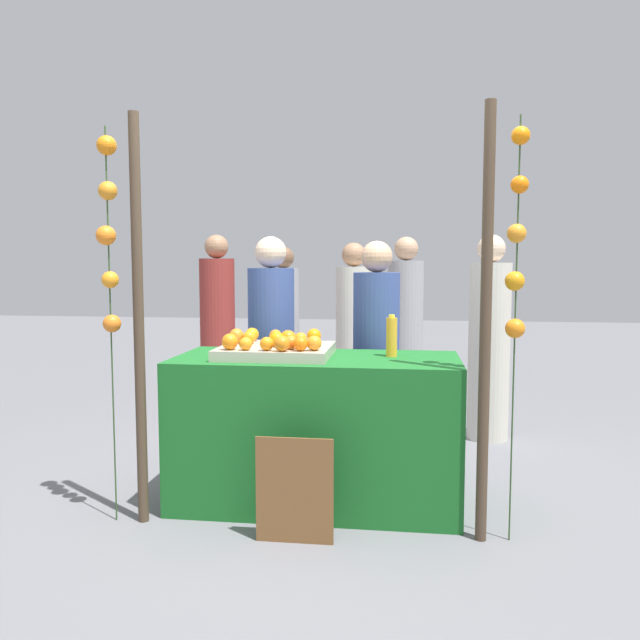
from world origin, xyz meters
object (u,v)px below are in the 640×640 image
stall_counter (317,430)px  orange_0 (230,342)px  vendor_left (271,360)px  vendor_right (376,365)px  orange_1 (252,334)px  chalkboard_sign (295,491)px  juice_bottle (392,337)px

stall_counter → orange_0: (-0.46, -0.20, 0.53)m
vendor_left → vendor_right: size_ratio=1.02×
stall_counter → vendor_right: vendor_right is taller
stall_counter → orange_1: bearing=154.5°
chalkboard_sign → vendor_left: 1.34m
orange_0 → vendor_right: 1.16m
orange_0 → vendor_right: vendor_right is taller
orange_0 → orange_1: 0.40m
chalkboard_sign → vendor_left: size_ratio=0.35×
stall_counter → vendor_left: (-0.40, 0.64, 0.30)m
orange_1 → chalkboard_sign: (0.39, -0.75, -0.70)m
chalkboard_sign → vendor_right: (0.35, 1.19, 0.46)m
orange_0 → juice_bottle: bearing=17.1°
chalkboard_sign → stall_counter: bearing=86.5°
stall_counter → vendor_right: 0.77m
juice_bottle → stall_counter: bearing=-170.1°
stall_counter → orange_0: bearing=-156.5°
stall_counter → vendor_right: size_ratio=1.06×
orange_0 → vendor_right: bearing=47.4°
chalkboard_sign → orange_1: bearing=117.6°
orange_1 → vendor_right: bearing=30.3°
orange_1 → vendor_right: (0.74, 0.43, -0.24)m
orange_1 → vendor_left: (0.03, 0.44, -0.23)m
orange_0 → vendor_left: vendor_left is taller
stall_counter → vendor_left: bearing=122.0°
orange_0 → chalkboard_sign: bearing=-39.8°
vendor_right → orange_0: bearing=-132.6°
stall_counter → orange_1: orange_1 is taller
stall_counter → chalkboard_sign: 0.58m
orange_0 → juice_bottle: size_ratio=0.37×
orange_0 → juice_bottle: 0.92m
orange_0 → juice_bottle: (0.88, 0.27, 0.01)m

